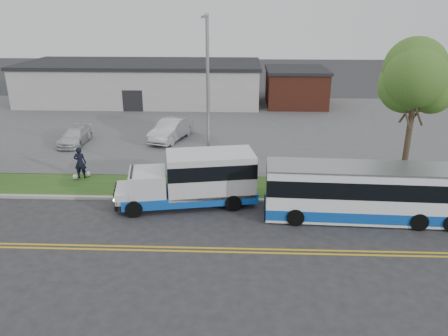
{
  "coord_description": "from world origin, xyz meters",
  "views": [
    {
      "loc": [
        4.81,
        -20.46,
        9.89
      ],
      "look_at": [
        3.9,
        1.95,
        1.6
      ],
      "focal_mm": 35.0,
      "sensor_mm": 36.0,
      "label": 1
    }
  ],
  "objects_px": {
    "parked_car_a": "(171,130)",
    "parked_car_b": "(75,136)",
    "transit_bus": "(366,193)",
    "pedestrian": "(80,163)",
    "streetlight_near": "(208,99)",
    "tree_east": "(417,82)",
    "shuttle_bus": "(197,177)"
  },
  "relations": [
    {
      "from": "transit_bus",
      "to": "pedestrian",
      "type": "height_order",
      "value": "transit_bus"
    },
    {
      "from": "pedestrian",
      "to": "parked_car_a",
      "type": "bearing_deg",
      "value": -121.42
    },
    {
      "from": "tree_east",
      "to": "transit_bus",
      "type": "relative_size",
      "value": 0.84
    },
    {
      "from": "tree_east",
      "to": "parked_car_a",
      "type": "bearing_deg",
      "value": 147.84
    },
    {
      "from": "tree_east",
      "to": "transit_bus",
      "type": "xyz_separation_m",
      "value": [
        -3.05,
        -3.63,
        -4.83
      ]
    },
    {
      "from": "transit_bus",
      "to": "pedestrian",
      "type": "bearing_deg",
      "value": 166.43
    },
    {
      "from": "pedestrian",
      "to": "parked_car_a",
      "type": "relative_size",
      "value": 0.4
    },
    {
      "from": "streetlight_near",
      "to": "parked_car_b",
      "type": "bearing_deg",
      "value": 142.85
    },
    {
      "from": "tree_east",
      "to": "streetlight_near",
      "type": "xyz_separation_m",
      "value": [
        -11.0,
        -0.27,
        -0.97
      ]
    },
    {
      "from": "pedestrian",
      "to": "parked_car_a",
      "type": "height_order",
      "value": "pedestrian"
    },
    {
      "from": "pedestrian",
      "to": "parked_car_b",
      "type": "bearing_deg",
      "value": -71.81
    },
    {
      "from": "pedestrian",
      "to": "tree_east",
      "type": "bearing_deg",
      "value": 172.62
    },
    {
      "from": "streetlight_near",
      "to": "pedestrian",
      "type": "relative_size",
      "value": 4.84
    },
    {
      "from": "transit_bus",
      "to": "pedestrian",
      "type": "xyz_separation_m",
      "value": [
        -15.83,
        4.56,
        -0.3
      ]
    },
    {
      "from": "transit_bus",
      "to": "tree_east",
      "type": "bearing_deg",
      "value": 52.5
    },
    {
      "from": "shuttle_bus",
      "to": "transit_bus",
      "type": "relative_size",
      "value": 0.77
    },
    {
      "from": "parked_car_a",
      "to": "parked_car_b",
      "type": "bearing_deg",
      "value": -151.9
    },
    {
      "from": "parked_car_a",
      "to": "parked_car_b",
      "type": "xyz_separation_m",
      "value": [
        -7.12,
        -1.32,
        -0.22
      ]
    },
    {
      "from": "parked_car_a",
      "to": "parked_car_b",
      "type": "height_order",
      "value": "parked_car_a"
    },
    {
      "from": "transit_bus",
      "to": "parked_car_a",
      "type": "height_order",
      "value": "transit_bus"
    },
    {
      "from": "transit_bus",
      "to": "parked_car_a",
      "type": "bearing_deg",
      "value": 134.64
    },
    {
      "from": "streetlight_near",
      "to": "pedestrian",
      "type": "distance_m",
      "value": 8.98
    },
    {
      "from": "parked_car_b",
      "to": "streetlight_near",
      "type": "bearing_deg",
      "value": -37.31
    },
    {
      "from": "streetlight_near",
      "to": "parked_car_b",
      "type": "relative_size",
      "value": 2.3
    },
    {
      "from": "pedestrian",
      "to": "parked_car_b",
      "type": "xyz_separation_m",
      "value": [
        -2.92,
        6.97,
        -0.38
      ]
    },
    {
      "from": "parked_car_a",
      "to": "pedestrian",
      "type": "bearing_deg",
      "value": -99.27
    },
    {
      "from": "streetlight_near",
      "to": "parked_car_b",
      "type": "xyz_separation_m",
      "value": [
        -10.8,
        8.18,
        -4.53
      ]
    },
    {
      "from": "streetlight_near",
      "to": "parked_car_a",
      "type": "height_order",
      "value": "streetlight_near"
    },
    {
      "from": "streetlight_near",
      "to": "transit_bus",
      "type": "bearing_deg",
      "value": -22.88
    },
    {
      "from": "streetlight_near",
      "to": "parked_car_b",
      "type": "distance_m",
      "value": 14.28
    },
    {
      "from": "shuttle_bus",
      "to": "transit_bus",
      "type": "height_order",
      "value": "shuttle_bus"
    },
    {
      "from": "transit_bus",
      "to": "parked_car_b",
      "type": "distance_m",
      "value": 22.03
    }
  ]
}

